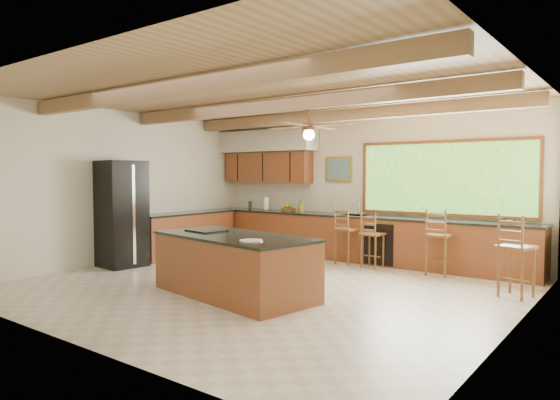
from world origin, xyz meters
The scene contains 9 objects.
ground centered at (0.00, 0.00, 0.00)m, with size 7.20×7.20×0.00m, color beige.
room_shell centered at (-0.17, 0.65, 2.21)m, with size 7.27×6.54×3.02m.
counter_run centered at (-0.82, 2.52, 0.47)m, with size 7.12×3.10×1.27m.
island centered at (0.03, -0.72, 0.44)m, with size 2.67×1.59×0.89m.
refrigerator centered at (-3.22, -0.31, 1.00)m, with size 0.85×0.83×2.00m.
bar_stool_a centered at (0.11, 2.39, 0.67)m, with size 0.47×0.47×1.13m.
bar_stool_b centered at (0.66, 2.35, 0.62)m, with size 0.40×0.40×1.05m.
bar_stool_c centered at (1.91, 2.39, 0.69)m, with size 0.43×0.43×1.16m.
bar_stool_d centered at (3.30, 1.54, 0.70)m, with size 0.52×0.52×1.18m.
Camera 1 is at (4.83, -6.01, 1.75)m, focal length 32.00 mm.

